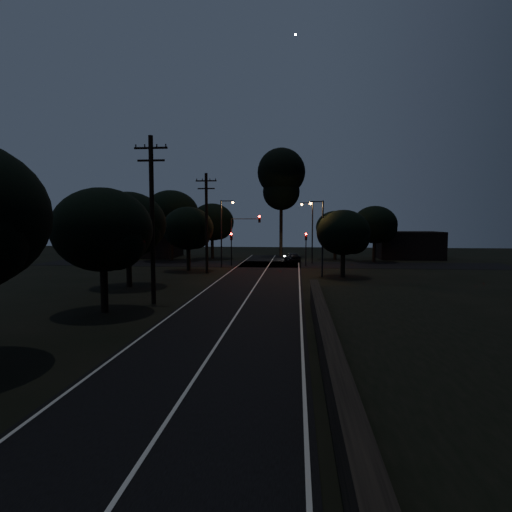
{
  "coord_description": "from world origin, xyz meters",
  "views": [
    {
      "loc": [
        3.47,
        -12.38,
        5.41
      ],
      "look_at": [
        0.0,
        24.0,
        2.5
      ],
      "focal_mm": 30.0,
      "sensor_mm": 36.0,
      "label": 1
    }
  ],
  "objects_px": {
    "utility_pole_far": "(207,221)",
    "streetlight_a": "(223,229)",
    "streetlight_b": "(311,228)",
    "signal_right": "(306,243)",
    "tall_pine": "(281,178)",
    "car": "(292,257)",
    "signal_left": "(231,243)",
    "signal_mast": "(245,231)",
    "streetlight_c": "(321,233)",
    "utility_pole_mid": "(152,217)"
  },
  "relations": [
    {
      "from": "utility_pole_far",
      "to": "tall_pine",
      "type": "relative_size",
      "value": 0.62
    },
    {
      "from": "utility_pole_mid",
      "to": "signal_right",
      "type": "xyz_separation_m",
      "value": [
        10.6,
        24.99,
        -2.9
      ]
    },
    {
      "from": "tall_pine",
      "to": "streetlight_b",
      "type": "xyz_separation_m",
      "value": [
        4.31,
        -11.0,
        -7.55
      ]
    },
    {
      "from": "tall_pine",
      "to": "streetlight_c",
      "type": "xyz_separation_m",
      "value": [
        4.83,
        -25.0,
        -7.84
      ]
    },
    {
      "from": "tall_pine",
      "to": "streetlight_c",
      "type": "relative_size",
      "value": 2.25
    },
    {
      "from": "utility_pole_mid",
      "to": "utility_pole_far",
      "type": "relative_size",
      "value": 1.05
    },
    {
      "from": "utility_pole_mid",
      "to": "utility_pole_far",
      "type": "distance_m",
      "value": 17.0
    },
    {
      "from": "signal_right",
      "to": "streetlight_a",
      "type": "height_order",
      "value": "streetlight_a"
    },
    {
      "from": "tall_pine",
      "to": "car",
      "type": "xyz_separation_m",
      "value": [
        1.89,
        -9.0,
        -11.56
      ]
    },
    {
      "from": "tall_pine",
      "to": "streetlight_b",
      "type": "bearing_deg",
      "value": -68.62
    },
    {
      "from": "utility_pole_mid",
      "to": "signal_mast",
      "type": "bearing_deg",
      "value": 82.96
    },
    {
      "from": "signal_right",
      "to": "streetlight_b",
      "type": "bearing_deg",
      "value": 80.0
    },
    {
      "from": "signal_left",
      "to": "car",
      "type": "height_order",
      "value": "signal_left"
    },
    {
      "from": "utility_pole_far",
      "to": "streetlight_b",
      "type": "xyz_separation_m",
      "value": [
        11.31,
        12.0,
        -0.85
      ]
    },
    {
      "from": "car",
      "to": "utility_pole_mid",
      "type": "bearing_deg",
      "value": 55.69
    },
    {
      "from": "utility_pole_far",
      "to": "streetlight_a",
      "type": "distance_m",
      "value": 6.1
    },
    {
      "from": "signal_left",
      "to": "streetlight_b",
      "type": "relative_size",
      "value": 0.51
    },
    {
      "from": "utility_pole_mid",
      "to": "streetlight_c",
      "type": "bearing_deg",
      "value": 51.74
    },
    {
      "from": "signal_mast",
      "to": "car",
      "type": "relative_size",
      "value": 1.7
    },
    {
      "from": "signal_left",
      "to": "streetlight_b",
      "type": "distance_m",
      "value": 10.84
    },
    {
      "from": "signal_right",
      "to": "streetlight_b",
      "type": "xyz_separation_m",
      "value": [
        0.71,
        4.01,
        1.8
      ]
    },
    {
      "from": "streetlight_b",
      "to": "car",
      "type": "bearing_deg",
      "value": 140.4
    },
    {
      "from": "signal_mast",
      "to": "car",
      "type": "xyz_separation_m",
      "value": [
        5.8,
        6.01,
        -3.71
      ]
    },
    {
      "from": "streetlight_b",
      "to": "car",
      "type": "distance_m",
      "value": 5.09
    },
    {
      "from": "utility_pole_far",
      "to": "signal_right",
      "type": "height_order",
      "value": "utility_pole_far"
    },
    {
      "from": "streetlight_b",
      "to": "car",
      "type": "relative_size",
      "value": 2.17
    },
    {
      "from": "signal_left",
      "to": "utility_pole_mid",
      "type": "bearing_deg",
      "value": -93.21
    },
    {
      "from": "streetlight_c",
      "to": "streetlight_a",
      "type": "bearing_deg",
      "value": 144.31
    },
    {
      "from": "tall_pine",
      "to": "utility_pole_far",
      "type": "bearing_deg",
      "value": -106.93
    },
    {
      "from": "signal_right",
      "to": "streetlight_a",
      "type": "distance_m",
      "value": 10.26
    },
    {
      "from": "signal_left",
      "to": "streetlight_c",
      "type": "height_order",
      "value": "streetlight_c"
    },
    {
      "from": "streetlight_a",
      "to": "streetlight_b",
      "type": "relative_size",
      "value": 1.0
    },
    {
      "from": "utility_pole_far",
      "to": "signal_right",
      "type": "xyz_separation_m",
      "value": [
        10.6,
        7.99,
        -2.65
      ]
    },
    {
      "from": "signal_right",
      "to": "signal_left",
      "type": "bearing_deg",
      "value": 180.0
    },
    {
      "from": "signal_mast",
      "to": "signal_right",
      "type": "bearing_deg",
      "value": -0.03
    },
    {
      "from": "utility_pole_far",
      "to": "streetlight_a",
      "type": "bearing_deg",
      "value": 83.41
    },
    {
      "from": "utility_pole_mid",
      "to": "tall_pine",
      "type": "relative_size",
      "value": 0.65
    },
    {
      "from": "signal_right",
      "to": "streetlight_c",
      "type": "xyz_separation_m",
      "value": [
        1.23,
        -9.99,
        1.51
      ]
    },
    {
      "from": "utility_pole_mid",
      "to": "signal_mast",
      "type": "height_order",
      "value": "utility_pole_mid"
    },
    {
      "from": "streetlight_b",
      "to": "utility_pole_far",
      "type": "bearing_deg",
      "value": -133.3
    },
    {
      "from": "utility_pole_far",
      "to": "signal_right",
      "type": "bearing_deg",
      "value": 37.0
    },
    {
      "from": "signal_left",
      "to": "signal_right",
      "type": "distance_m",
      "value": 9.2
    },
    {
      "from": "signal_right",
      "to": "car",
      "type": "height_order",
      "value": "signal_right"
    },
    {
      "from": "utility_pole_mid",
      "to": "signal_right",
      "type": "relative_size",
      "value": 2.68
    },
    {
      "from": "tall_pine",
      "to": "streetlight_c",
      "type": "height_order",
      "value": "tall_pine"
    },
    {
      "from": "tall_pine",
      "to": "car",
      "type": "bearing_deg",
      "value": -78.14
    },
    {
      "from": "utility_pole_mid",
      "to": "signal_mast",
      "type": "xyz_separation_m",
      "value": [
        3.09,
        24.99,
        -1.4
      ]
    },
    {
      "from": "streetlight_c",
      "to": "car",
      "type": "xyz_separation_m",
      "value": [
        -2.94,
        16.0,
        -3.72
      ]
    },
    {
      "from": "signal_left",
      "to": "streetlight_a",
      "type": "relative_size",
      "value": 0.51
    },
    {
      "from": "tall_pine",
      "to": "car",
      "type": "relative_size",
      "value": 4.58
    }
  ]
}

